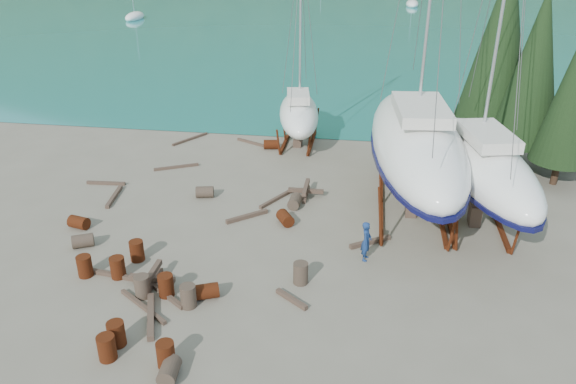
# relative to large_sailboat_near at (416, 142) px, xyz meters

# --- Properties ---
(ground) EXTENTS (600.00, 600.00, 0.00)m
(ground) POSITION_rel_large_sailboat_near_xyz_m (-6.28, -5.99, -3.42)
(ground) COLOR #666051
(ground) RESTS_ON ground
(cypress_near_right) EXTENTS (3.60, 3.60, 10.00)m
(cypress_near_right) POSITION_rel_large_sailboat_near_xyz_m (6.22, 6.01, 2.37)
(cypress_near_right) COLOR black
(cypress_near_right) RESTS_ON ground
(cypress_mid_right) EXTENTS (3.06, 3.06, 8.50)m
(cypress_mid_right) POSITION_rel_large_sailboat_near_xyz_m (7.72, 4.01, 1.50)
(cypress_mid_right) COLOR black
(cypress_mid_right) RESTS_ON ground
(cypress_back_left) EXTENTS (4.14, 4.14, 11.50)m
(cypress_back_left) POSITION_rel_large_sailboat_near_xyz_m (4.72, 8.01, 3.24)
(cypress_back_left) COLOR black
(cypress_back_left) RESTS_ON ground
(moored_boat_left) EXTENTS (2.00, 5.00, 6.05)m
(moored_boat_left) POSITION_rel_large_sailboat_near_xyz_m (-36.28, 54.01, -3.04)
(moored_boat_left) COLOR white
(moored_boat_left) RESTS_ON ground
(moored_boat_mid) EXTENTS (2.00, 5.00, 6.05)m
(moored_boat_mid) POSITION_rel_large_sailboat_near_xyz_m (3.72, 74.01, -3.04)
(moored_boat_mid) COLOR white
(moored_boat_mid) RESTS_ON ground
(large_sailboat_near) EXTENTS (5.15, 13.83, 21.29)m
(large_sailboat_near) POSITION_rel_large_sailboat_near_xyz_m (0.00, 0.00, 0.00)
(large_sailboat_near) COLOR white
(large_sailboat_near) RESTS_ON ground
(large_sailboat_far) EXTENTS (5.41, 11.38, 17.33)m
(large_sailboat_far) POSITION_rel_large_sailboat_near_xyz_m (2.86, -0.65, -0.59)
(large_sailboat_far) COLOR white
(large_sailboat_far) RESTS_ON ground
(small_sailboat_shore) EXTENTS (3.55, 7.85, 12.11)m
(small_sailboat_shore) POSITION_rel_large_sailboat_near_xyz_m (-6.54, 7.99, -1.43)
(small_sailboat_shore) COLOR white
(small_sailboat_shore) RESTS_ON ground
(worker) EXTENTS (0.49, 0.68, 1.73)m
(worker) POSITION_rel_large_sailboat_near_xyz_m (-2.04, -4.95, -2.56)
(worker) COLOR navy
(worker) RESTS_ON ground
(drum_0) EXTENTS (0.58, 0.58, 0.88)m
(drum_0) POSITION_rel_large_sailboat_near_xyz_m (-11.61, -7.69, -2.98)
(drum_0) COLOR maroon
(drum_0) RESTS_ON ground
(drum_1) EXTENTS (0.63, 0.91, 0.58)m
(drum_1) POSITION_rel_large_sailboat_near_xyz_m (-7.80, -12.62, -3.13)
(drum_1) COLOR #2D2823
(drum_1) RESTS_ON ground
(drum_2) EXTENTS (0.99, 0.77, 0.58)m
(drum_2) POSITION_rel_large_sailboat_near_xyz_m (-15.02, -4.24, -3.13)
(drum_2) COLOR maroon
(drum_2) RESTS_ON ground
(drum_3) EXTENTS (0.58, 0.58, 0.88)m
(drum_3) POSITION_rel_large_sailboat_near_xyz_m (-10.03, -12.09, -2.98)
(drum_3) COLOR maroon
(drum_3) RESTS_ON ground
(drum_4) EXTENTS (0.95, 0.69, 0.58)m
(drum_4) POSITION_rel_large_sailboat_near_xyz_m (-8.09, 6.83, -3.13)
(drum_4) COLOR maroon
(drum_4) RESTS_ON ground
(drum_5) EXTENTS (0.58, 0.58, 0.88)m
(drum_5) POSITION_rel_large_sailboat_near_xyz_m (-4.47, -7.02, -2.98)
(drum_5) COLOR #2D2823
(drum_5) RESTS_ON ground
(drum_6) EXTENTS (0.95, 1.05, 0.58)m
(drum_6) POSITION_rel_large_sailboat_near_xyz_m (-5.78, -2.45, -3.13)
(drum_6) COLOR maroon
(drum_6) RESTS_ON ground
(drum_7) EXTENTS (0.58, 0.58, 0.88)m
(drum_7) POSITION_rel_large_sailboat_near_xyz_m (-8.07, -12.11, -2.98)
(drum_7) COLOR maroon
(drum_7) RESTS_ON ground
(drum_8) EXTENTS (0.58, 0.58, 0.88)m
(drum_8) POSITION_rel_large_sailboat_near_xyz_m (-12.93, -7.80, -2.98)
(drum_8) COLOR maroon
(drum_8) RESTS_ON ground
(drum_9) EXTENTS (0.98, 0.74, 0.58)m
(drum_9) POSITION_rel_large_sailboat_near_xyz_m (-10.24, -0.29, -3.13)
(drum_9) COLOR #2D2823
(drum_9) RESTS_ON ground
(drum_10) EXTENTS (0.58, 0.58, 0.88)m
(drum_10) POSITION_rel_large_sailboat_near_xyz_m (-9.33, -8.57, -2.98)
(drum_10) COLOR maroon
(drum_10) RESTS_ON ground
(drum_11) EXTENTS (0.63, 0.91, 0.58)m
(drum_11) POSITION_rel_large_sailboat_near_xyz_m (-5.58, -0.69, -3.13)
(drum_11) COLOR #2D2823
(drum_11) RESTS_ON ground
(drum_12) EXTENTS (1.03, 0.87, 0.58)m
(drum_12) POSITION_rel_large_sailboat_near_xyz_m (-7.79, -8.50, -3.13)
(drum_12) COLOR maroon
(drum_12) RESTS_ON ground
(drum_13) EXTENTS (0.58, 0.58, 0.88)m
(drum_13) POSITION_rel_large_sailboat_near_xyz_m (-10.01, -11.42, -2.98)
(drum_13) COLOR maroon
(drum_13) RESTS_ON ground
(drum_14) EXTENTS (0.58, 0.58, 0.88)m
(drum_14) POSITION_rel_large_sailboat_near_xyz_m (-11.35, -6.40, -2.98)
(drum_14) COLOR maroon
(drum_14) RESTS_ON ground
(drum_15) EXTENTS (1.05, 0.91, 0.58)m
(drum_15) POSITION_rel_large_sailboat_near_xyz_m (-14.06, -5.75, -3.13)
(drum_15) COLOR #2D2823
(drum_15) RESTS_ON ground
(drum_16) EXTENTS (0.58, 0.58, 0.88)m
(drum_16) POSITION_rel_large_sailboat_near_xyz_m (-10.18, -8.76, -2.98)
(drum_16) COLOR #2D2823
(drum_16) RESTS_ON ground
(drum_17) EXTENTS (0.58, 0.58, 0.88)m
(drum_17) POSITION_rel_large_sailboat_near_xyz_m (-8.30, -9.09, -2.98)
(drum_17) COLOR #2D2823
(drum_17) RESTS_ON ground
(timber_0) EXTENTS (1.63, 2.49, 0.14)m
(timber_0) POSITION_rel_large_sailboat_near_xyz_m (-13.50, 7.58, -3.35)
(timber_0) COLOR #4F3A2D
(timber_0) RESTS_ON ground
(timber_1) EXTENTS (1.78, 1.26, 0.19)m
(timber_1) POSITION_rel_large_sailboat_near_xyz_m (-1.86, -3.70, -3.33)
(timber_1) COLOR #4F3A2D
(timber_1) RESTS_ON ground
(timber_2) EXTENTS (0.49, 2.36, 0.19)m
(timber_2) POSITION_rel_large_sailboat_near_xyz_m (-14.76, -1.10, -3.33)
(timber_2) COLOR #4F3A2D
(timber_2) RESTS_ON ground
(timber_3) EXTENTS (2.31, 1.70, 0.15)m
(timber_3) POSITION_rel_large_sailboat_near_xyz_m (-9.92, -9.45, -3.35)
(timber_3) COLOR #4F3A2D
(timber_3) RESTS_ON ground
(timber_5) EXTENTS (2.29, 1.79, 0.16)m
(timber_5) POSITION_rel_large_sailboat_near_xyz_m (-9.56, -8.49, -3.34)
(timber_5) COLOR #4F3A2D
(timber_5) RESTS_ON ground
(timber_7) EXTENTS (1.32, 1.08, 0.17)m
(timber_7) POSITION_rel_large_sailboat_near_xyz_m (-4.65, -8.24, -3.34)
(timber_7) COLOR #4F3A2D
(timber_7) RESTS_ON ground
(timber_8) EXTENTS (1.79, 1.53, 0.19)m
(timber_8) POSITION_rel_large_sailboat_near_xyz_m (-7.65, -2.18, -3.33)
(timber_8) COLOR #4F3A2D
(timber_8) RESTS_ON ground
(timber_9) EXTENTS (2.50, 1.39, 0.15)m
(timber_9) POSITION_rel_large_sailboat_near_xyz_m (-9.24, 7.42, -3.35)
(timber_9) COLOR #4F3A2D
(timber_9) RESTS_ON ground
(timber_10) EXTENTS (1.48, 2.43, 0.16)m
(timber_10) POSITION_rel_large_sailboat_near_xyz_m (-6.54, -0.01, -3.34)
(timber_10) COLOR #4F3A2D
(timber_10) RESTS_ON ground
(timber_12) EXTENTS (2.48, 0.56, 0.17)m
(timber_12) POSITION_rel_large_sailboat_near_xyz_m (-11.91, -7.71, -3.34)
(timber_12) COLOR #4F3A2D
(timber_12) RESTS_ON ground
(timber_15) EXTENTS (2.32, 1.26, 0.15)m
(timber_15) POSITION_rel_large_sailboat_near_xyz_m (-12.89, 3.07, -3.35)
(timber_15) COLOR #4F3A2D
(timber_15) RESTS_ON ground
(timber_16) EXTENTS (1.08, 2.39, 0.23)m
(timber_16) POSITION_rel_large_sailboat_near_xyz_m (-9.41, -9.99, -3.31)
(timber_16) COLOR #4F3A2D
(timber_16) RESTS_ON ground
(timber_17) EXTENTS (2.09, 0.29, 0.16)m
(timber_17) POSITION_rel_large_sailboat_near_xyz_m (-15.89, 0.40, -3.34)
(timber_17) COLOR #4F3A2D
(timber_17) RESTS_ON ground
(timber_pile_fore) EXTENTS (1.80, 1.80, 0.60)m
(timber_pile_fore) POSITION_rel_large_sailboat_near_xyz_m (-10.09, -8.02, -3.12)
(timber_pile_fore) COLOR #4F3A2D
(timber_pile_fore) RESTS_ON ground
(timber_pile_aft) EXTENTS (1.80, 1.80, 0.60)m
(timber_pile_aft) POSITION_rel_large_sailboat_near_xyz_m (-5.18, 0.59, -3.12)
(timber_pile_aft) COLOR #4F3A2D
(timber_pile_aft) RESTS_ON ground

